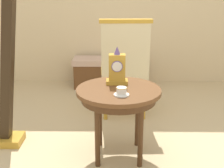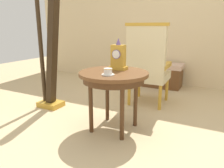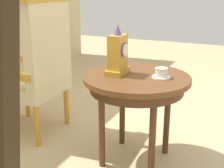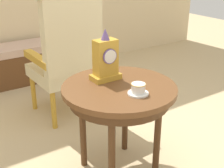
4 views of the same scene
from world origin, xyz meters
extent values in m
plane|color=tan|center=(0.00, 0.00, 0.00)|extent=(10.00, 10.00, 0.00)
cylinder|color=brown|center=(0.00, -0.02, 0.62)|extent=(0.72, 0.72, 0.03)
cylinder|color=#482B16|center=(0.00, -0.02, 0.57)|extent=(0.64, 0.64, 0.07)
cylinder|color=#482B16|center=(0.18, 0.16, 0.30)|extent=(0.04, 0.04, 0.60)
cylinder|color=#482B16|center=(-0.17, 0.16, 0.30)|extent=(0.04, 0.04, 0.60)
cylinder|color=#482B16|center=(-0.17, -0.19, 0.30)|extent=(0.04, 0.04, 0.60)
cylinder|color=#482B16|center=(0.18, -0.19, 0.30)|extent=(0.04, 0.04, 0.60)
cylinder|color=white|center=(0.02, -0.18, 0.64)|extent=(0.12, 0.12, 0.01)
cylinder|color=white|center=(0.02, -0.18, 0.68)|extent=(0.08, 0.08, 0.06)
torus|color=gold|center=(0.02, -0.18, 0.70)|extent=(0.09, 0.09, 0.00)
cube|color=gold|center=(-0.01, 0.12, 0.66)|extent=(0.19, 0.11, 0.04)
cube|color=gold|center=(-0.01, 0.12, 0.79)|extent=(0.14, 0.09, 0.23)
cylinder|color=#664C8C|center=(-0.01, 0.07, 0.81)|extent=(0.10, 0.01, 0.10)
cylinder|color=white|center=(-0.01, 0.06, 0.81)|extent=(0.08, 0.00, 0.08)
cone|color=#664C8C|center=(-0.01, 0.12, 0.94)|extent=(0.06, 0.06, 0.07)
cube|color=beige|center=(0.07, 0.98, 0.41)|extent=(0.54, 0.54, 0.11)
cube|color=beige|center=(0.08, 0.76, 0.78)|extent=(0.52, 0.11, 0.64)
cube|color=gold|center=(0.30, 0.98, 0.57)|extent=(0.09, 0.47, 0.06)
cube|color=gold|center=(-0.16, 0.97, 0.57)|extent=(0.09, 0.47, 0.06)
cylinder|color=gold|center=(0.28, 1.20, 0.18)|extent=(0.04, 0.04, 0.35)
cylinder|color=gold|center=(-0.16, 1.19, 0.18)|extent=(0.04, 0.04, 0.35)
cylinder|color=gold|center=(0.30, 0.76, 0.18)|extent=(0.04, 0.04, 0.35)
cylinder|color=gold|center=(-0.14, 0.75, 0.18)|extent=(0.04, 0.04, 0.35)
cube|color=#CCA893|center=(-0.14, 1.95, 0.40)|extent=(1.04, 0.40, 0.08)
cube|color=brown|center=(-0.14, 1.95, 0.18)|extent=(1.00, 0.38, 0.36)
camera|label=1|loc=(-0.03, -2.38, 1.46)|focal=47.41mm
camera|label=2|loc=(0.99, -1.96, 1.09)|focal=34.50mm
camera|label=3|loc=(-1.82, -0.67, 1.21)|focal=47.99mm
camera|label=4|loc=(-1.01, -1.45, 1.40)|focal=49.33mm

